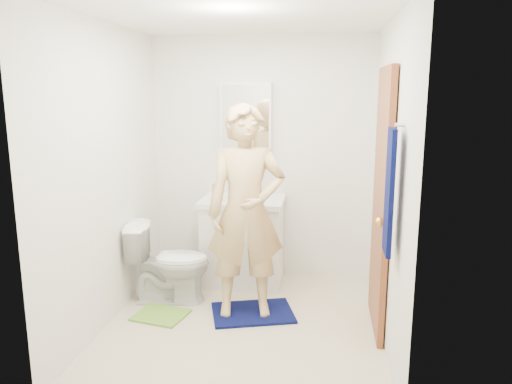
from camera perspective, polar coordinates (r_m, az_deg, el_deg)
floor at (r=4.22m, az=-1.47°, el=-15.01°), size 2.20×2.40×0.02m
ceiling at (r=3.80m, az=-1.67°, el=19.63°), size 2.20×2.40×0.02m
wall_back at (r=5.01m, az=0.72°, el=3.83°), size 2.20×0.02×2.40m
wall_front at (r=2.67m, az=-5.83°, el=-3.20°), size 2.20×0.02×2.40m
wall_left at (r=4.16m, az=-16.84°, el=1.71°), size 0.02×2.40×2.40m
wall_right at (r=3.81m, az=15.15°, el=0.93°), size 0.02×2.40×2.40m
vanity_cabinet at (r=4.92m, az=-1.48°, el=-5.87°), size 0.75×0.55×0.80m
countertop at (r=4.81m, az=-1.51°, el=-1.04°), size 0.79×0.59×0.05m
sink_basin at (r=4.81m, az=-1.51°, el=-0.86°), size 0.40×0.40×0.03m
faucet at (r=4.97m, az=-1.17°, el=0.37°), size 0.03×0.03×0.12m
medicine_cabinet at (r=4.93m, az=-1.12°, el=8.37°), size 0.50×0.12×0.70m
mirror_panel at (r=4.86m, az=-1.24°, el=8.33°), size 0.46×0.01×0.66m
door at (r=3.98m, az=14.11°, el=-1.12°), size 0.05×0.80×2.05m
door_knob at (r=3.69m, az=13.95°, el=-3.33°), size 0.07×0.07×0.07m
towel at (r=3.23m, az=15.00°, el=-0.01°), size 0.03×0.24×0.80m
towel_hook at (r=3.18m, az=16.12°, el=7.39°), size 0.06×0.02×0.02m
toilet at (r=4.58m, az=-9.89°, el=-7.90°), size 0.76×0.49×0.73m
bath_mat at (r=4.38m, az=-0.38°, el=-13.63°), size 0.79×0.66×0.02m
green_rug at (r=4.42m, az=-10.84°, el=-13.64°), size 0.48×0.43×0.02m
soap_dispenser at (r=4.74m, az=-4.49°, el=0.35°), size 0.11×0.11×0.21m
toothbrush_cup at (r=4.88m, az=-0.01°, el=0.01°), size 0.14×0.14×0.09m
man at (r=4.08m, az=-1.14°, el=-2.29°), size 0.71×0.54×1.75m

